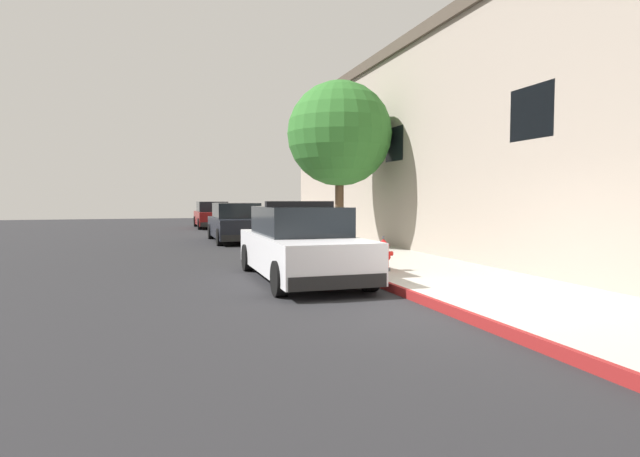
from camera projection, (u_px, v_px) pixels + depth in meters
name	position (u px, v px, depth m)	size (l,w,h in m)	color
ground_plane	(151.00, 256.00, 16.40)	(33.85, 60.00, 0.20)	#232326
sidewalk_pavement	(329.00, 245.00, 18.18)	(3.17, 60.00, 0.16)	#ADA89E
curb_painted_edge	(284.00, 247.00, 17.70)	(0.08, 60.00, 0.16)	maroon
storefront_building	(496.00, 152.00, 17.77)	(7.99, 23.15, 6.72)	gray
police_cruiser	(301.00, 245.00, 10.95)	(1.94, 4.84, 1.68)	white
parked_car_silver_ahead	(236.00, 223.00, 20.73)	(1.94, 4.84, 1.56)	black
parked_car_dark_far	(212.00, 215.00, 30.54)	(1.94, 4.84, 1.56)	maroon
fire_hydrant	(383.00, 255.00, 11.20)	(0.44, 0.40, 0.76)	#4C4C51
street_tree	(340.00, 134.00, 16.46)	(3.36, 3.36, 5.34)	brown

